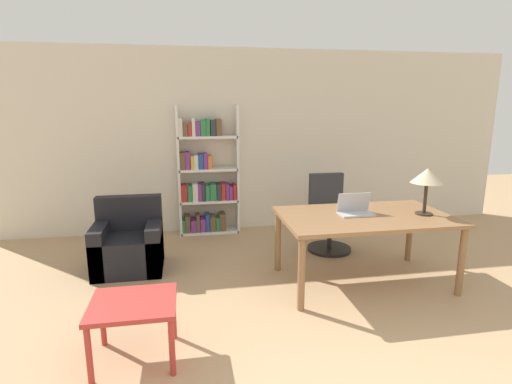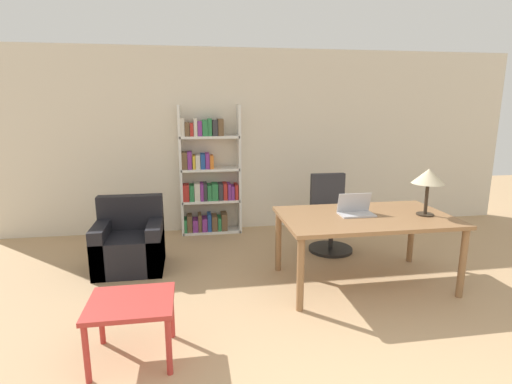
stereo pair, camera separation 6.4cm
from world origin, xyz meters
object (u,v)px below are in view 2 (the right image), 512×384
Objects in this scene: side_table_blue at (131,309)px; desk at (365,223)px; laptop at (356,210)px; bookshelf at (207,179)px; armchair at (130,245)px; table_lamp at (428,178)px; office_chair at (330,219)px.

desk is at bearing 23.02° from side_table_blue.
bookshelf reaches higher than laptop.
laptop is at bearing -17.48° from armchair.
bookshelf reaches higher than table_lamp.
desk is 0.17m from laptop.
side_table_blue is 0.75× the size of armchair.
table_lamp is at bearing -60.86° from office_chair.
bookshelf reaches higher than office_chair.
desk is at bearing -52.35° from bookshelf.
side_table_blue is at bearing -138.31° from office_chair.
desk is 3.60× the size of table_lamp.
armchair is (-0.26, 1.79, -0.12)m from side_table_blue.
armchair reaches higher than desk.
armchair is at bearing 162.01° from desk.
laptop is 0.36× the size of office_chair.
laptop is 2.44m from side_table_blue.
side_table_blue is at bearing -81.62° from armchair.
armchair is at bearing -128.66° from bookshelf.
side_table_blue is (-2.18, -1.02, -0.40)m from laptop.
laptop is 0.44× the size of armchair.
office_chair reaches higher than armchair.
side_table_blue is at bearing -103.21° from bookshelf.
bookshelf reaches higher than desk.
table_lamp reaches higher than desk.
table_lamp reaches higher than side_table_blue.
desk is 4.91× the size of laptop.
desk reaches higher than side_table_blue.
laptop reaches higher than desk.
office_chair reaches higher than side_table_blue.
laptop reaches higher than armchair.
desk is 2.69m from armchair.
laptop is at bearing -94.86° from office_chair.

